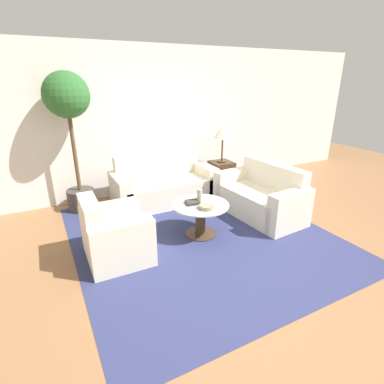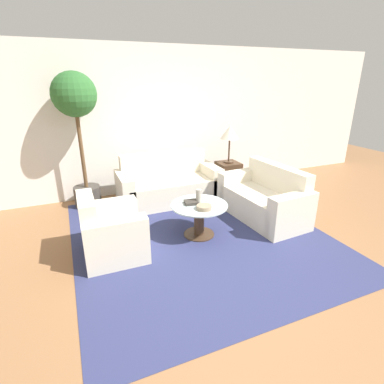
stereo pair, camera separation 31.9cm
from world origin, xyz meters
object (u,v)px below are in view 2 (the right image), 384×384
(armchair, at_px, (109,234))
(coffee_table, at_px, (199,216))
(loveseat, at_px, (265,200))
(sofa_main, at_px, (168,186))
(book_stack, at_px, (191,202))
(potted_plant, at_px, (77,114))
(bowl, at_px, (204,207))
(vase, at_px, (199,196))
(table_lamp, at_px, (230,133))

(armchair, bearing_deg, coffee_table, -88.38)
(loveseat, bearing_deg, sofa_main, -140.35)
(coffee_table, relative_size, book_stack, 3.89)
(coffee_table, height_order, potted_plant, potted_plant)
(armchair, relative_size, bowl, 4.14)
(sofa_main, xyz_separation_m, book_stack, (-0.11, -1.30, 0.20))
(potted_plant, relative_size, vase, 11.23)
(coffee_table, distance_m, vase, 0.27)
(coffee_table, distance_m, potted_plant, 2.45)
(armchair, bearing_deg, bowl, -96.31)
(armchair, relative_size, potted_plant, 0.38)
(table_lamp, xyz_separation_m, book_stack, (-1.28, -1.27, -0.63))
(table_lamp, bearing_deg, book_stack, -135.36)
(coffee_table, bearing_deg, sofa_main, 89.37)
(table_lamp, xyz_separation_m, vase, (-1.18, -1.28, -0.56))
(bowl, xyz_separation_m, book_stack, (-0.08, 0.23, -0.01))
(sofa_main, xyz_separation_m, vase, (0.00, -1.31, 0.28))
(loveseat, xyz_separation_m, coffee_table, (-1.19, -0.14, 0.02))
(loveseat, distance_m, table_lamp, 1.46)
(armchair, relative_size, table_lamp, 1.21)
(loveseat, xyz_separation_m, bowl, (-1.20, -0.31, 0.21))
(armchair, xyz_separation_m, table_lamp, (2.40, 1.36, 0.84))
(loveseat, height_order, book_stack, loveseat)
(armchair, bearing_deg, book_stack, -84.90)
(potted_plant, bearing_deg, sofa_main, -12.71)
(coffee_table, relative_size, vase, 4.02)
(sofa_main, distance_m, potted_plant, 1.85)
(vase, bearing_deg, sofa_main, 90.05)
(loveseat, relative_size, bowl, 7.58)
(sofa_main, bearing_deg, coffee_table, -90.63)
(loveseat, relative_size, book_stack, 7.50)
(table_lamp, bearing_deg, sofa_main, 178.53)
(armchair, relative_size, book_stack, 4.10)
(armchair, height_order, coffee_table, armchair)
(armchair, height_order, table_lamp, table_lamp)
(table_lamp, relative_size, vase, 3.51)
(bowl, distance_m, book_stack, 0.25)
(sofa_main, bearing_deg, book_stack, -94.65)
(sofa_main, xyz_separation_m, table_lamp, (1.18, -0.03, 0.84))
(armchair, bearing_deg, loveseat, -85.45)
(table_lamp, height_order, bowl, table_lamp)
(book_stack, bearing_deg, vase, 4.69)
(coffee_table, height_order, bowl, bowl)
(armchair, height_order, bowl, armchair)
(sofa_main, distance_m, loveseat, 1.70)
(bowl, bearing_deg, table_lamp, 51.36)
(coffee_table, bearing_deg, potted_plant, 128.41)
(vase, bearing_deg, bowl, -95.75)
(vase, bearing_deg, potted_plant, 129.76)
(sofa_main, xyz_separation_m, potted_plant, (-1.34, 0.30, 1.25))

